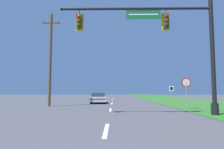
% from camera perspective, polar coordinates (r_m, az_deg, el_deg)
% --- Properties ---
extents(grass_verge_right, '(10.00, 110.00, 0.04)m').
position_cam_1_polar(grass_verge_right, '(33.31, 18.69, -7.00)').
color(grass_verge_right, '#2D6626').
rests_on(grass_verge_right, ground).
extents(road_center_line, '(0.16, 34.80, 0.01)m').
position_cam_1_polar(road_center_line, '(23.73, -0.03, -8.29)').
color(road_center_line, silver).
rests_on(road_center_line, ground).
extents(signal_mast, '(9.77, 0.47, 7.53)m').
position_cam_1_polar(signal_mast, '(13.19, 17.09, 9.20)').
color(signal_mast, black).
rests_on(signal_mast, grass_verge_right).
extents(car_ahead, '(2.14, 4.66, 1.19)m').
position_cam_1_polar(car_ahead, '(24.80, -3.98, -6.74)').
color(car_ahead, black).
rests_on(car_ahead, ground).
extents(stop_sign, '(0.76, 0.07, 2.50)m').
position_cam_1_polar(stop_sign, '(17.35, 20.45, -3.16)').
color(stop_sign, gray).
rests_on(stop_sign, grass_verge_right).
extents(route_sign_post, '(0.55, 0.06, 2.03)m').
position_cam_1_polar(route_sign_post, '(24.50, 16.63, -4.42)').
color(route_sign_post, gray).
rests_on(route_sign_post, grass_verge_right).
extents(utility_pole_near, '(1.80, 0.26, 9.18)m').
position_cam_1_polar(utility_pole_near, '(20.68, -17.20, 4.57)').
color(utility_pole_near, brown).
rests_on(utility_pole_near, ground).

